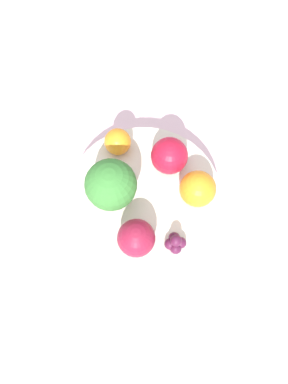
% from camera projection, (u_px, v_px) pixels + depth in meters
% --- Properties ---
extents(ground_plane, '(6.00, 6.00, 0.00)m').
position_uv_depth(ground_plane, '(144.00, 208.00, 0.54)').
color(ground_plane, gray).
extents(table_surface, '(1.20, 1.20, 0.02)m').
position_uv_depth(table_surface, '(144.00, 206.00, 0.53)').
color(table_surface, silver).
rests_on(table_surface, ground_plane).
extents(bowl, '(0.20, 0.20, 0.03)m').
position_uv_depth(bowl, '(144.00, 199.00, 0.50)').
color(bowl, silver).
rests_on(bowl, table_surface).
extents(broccoli, '(0.06, 0.06, 0.07)m').
position_uv_depth(broccoli, '(111.00, 182.00, 0.45)').
color(broccoli, '#99C17A').
rests_on(broccoli, bowl).
extents(apple_red, '(0.05, 0.05, 0.05)m').
position_uv_depth(apple_red, '(169.00, 156.00, 0.48)').
color(apple_red, '#B7142D').
rests_on(apple_red, bowl).
extents(apple_green, '(0.05, 0.05, 0.05)m').
position_uv_depth(apple_green, '(136.00, 238.00, 0.44)').
color(apple_green, maroon).
rests_on(apple_green, bowl).
extents(orange_front, '(0.05, 0.05, 0.05)m').
position_uv_depth(orange_front, '(198.00, 189.00, 0.46)').
color(orange_front, orange).
rests_on(orange_front, bowl).
extents(orange_back, '(0.04, 0.04, 0.04)m').
position_uv_depth(orange_back, '(118.00, 142.00, 0.49)').
color(orange_back, orange).
rests_on(orange_back, bowl).
extents(grape_cluster, '(0.03, 0.03, 0.03)m').
position_uv_depth(grape_cluster, '(175.00, 243.00, 0.45)').
color(grape_cluster, '#511938').
rests_on(grape_cluster, bowl).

